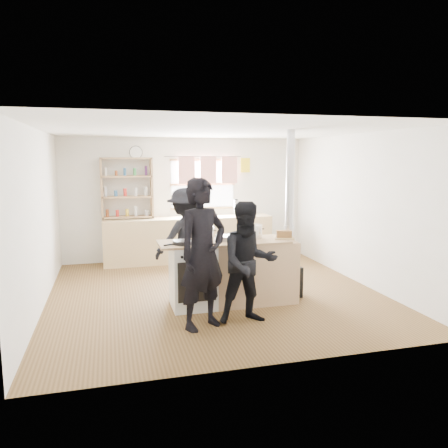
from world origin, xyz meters
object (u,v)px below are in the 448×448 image
(roast_tray, at_px, (229,238))
(flue_heater, at_px, (288,253))
(thermos, at_px, (236,208))
(skillet_greens, at_px, (183,242))
(person_near_right, at_px, (248,263))
(stockpot_counter, at_px, (252,231))
(bread_board, at_px, (284,235))
(stockpot_stove, at_px, (206,233))
(cooking_island, at_px, (233,272))
(person_near_left, at_px, (203,254))
(person_far, at_px, (186,238))

(roast_tray, relative_size, flue_heater, 0.15)
(thermos, distance_m, skillet_greens, 3.27)
(thermos, relative_size, person_near_right, 0.21)
(thermos, distance_m, flue_heater, 2.67)
(stockpot_counter, distance_m, bread_board, 0.47)
(stockpot_stove, height_order, stockpot_counter, stockpot_counter)
(stockpot_stove, relative_size, stockpot_counter, 0.82)
(cooking_island, bearing_deg, stockpot_counter, 16.97)
(person_near_left, height_order, person_far, person_near_left)
(cooking_island, xyz_separation_m, stockpot_stove, (-0.36, 0.22, 0.55))
(stockpot_counter, distance_m, person_near_right, 0.95)
(person_near_right, bearing_deg, bread_board, 42.69)
(stockpot_counter, relative_size, bread_board, 0.92)
(person_near_right, bearing_deg, flue_heater, 44.46)
(stockpot_stove, bearing_deg, person_near_right, -70.97)
(stockpot_stove, bearing_deg, roast_tray, -33.50)
(flue_heater, bearing_deg, person_near_right, -136.16)
(stockpot_counter, xyz_separation_m, person_near_left, (-0.92, -0.87, -0.10))
(stockpot_stove, distance_m, stockpot_counter, 0.68)
(person_near_right, bearing_deg, roast_tray, 93.10)
(bread_board, bearing_deg, stockpot_stove, 165.36)
(person_near_right, bearing_deg, person_near_left, -178.00)
(skillet_greens, distance_m, roast_tray, 0.69)
(stockpot_counter, bearing_deg, thermos, 78.48)
(skillet_greens, xyz_separation_m, bread_board, (1.48, 0.02, 0.02))
(stockpot_stove, relative_size, person_far, 0.15)
(thermos, bearing_deg, person_near_left, -112.52)
(person_near_left, distance_m, person_near_right, 0.61)
(thermos, distance_m, stockpot_stove, 2.82)
(roast_tray, relative_size, bread_board, 1.13)
(stockpot_counter, distance_m, flue_heater, 0.71)
(person_near_left, bearing_deg, thermos, 40.75)
(thermos, bearing_deg, stockpot_stove, -115.43)
(stockpot_stove, distance_m, person_near_right, 1.06)
(thermos, bearing_deg, person_far, -128.09)
(flue_heater, xyz_separation_m, person_near_right, (-0.93, -0.89, 0.12))
(flue_heater, bearing_deg, stockpot_stove, 176.15)
(bread_board, bearing_deg, thermos, 87.76)
(skillet_greens, xyz_separation_m, flue_heater, (1.65, 0.22, -0.30))
(skillet_greens, relative_size, flue_heater, 0.15)
(roast_tray, distance_m, person_near_right, 0.80)
(person_far, bearing_deg, thermos, -148.93)
(skillet_greens, distance_m, flue_heater, 1.69)
(roast_tray, bearing_deg, stockpot_counter, 11.72)
(person_near_left, bearing_deg, person_far, 60.16)
(person_near_left, height_order, person_near_right, person_near_left)
(skillet_greens, relative_size, roast_tray, 1.06)
(cooking_island, relative_size, skillet_greens, 5.08)
(bread_board, distance_m, person_near_left, 1.53)
(cooking_island, xyz_separation_m, stockpot_counter, (0.31, 0.09, 0.56))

